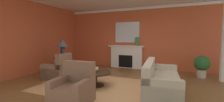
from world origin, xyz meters
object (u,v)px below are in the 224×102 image
at_px(fireplace, 126,57).
at_px(vase_on_side_table, 64,53).
at_px(side_table, 63,64).
at_px(mantel_mirror, 127,32).
at_px(armchair_near_window, 58,71).
at_px(sofa, 160,81).
at_px(coffee_table, 95,75).
at_px(armchair_facing_fireplace, 73,91).
at_px(vase_mantel_right, 137,41).
at_px(table_lamp, 63,45).
at_px(potted_plant, 202,65).

bearing_deg(fireplace, vase_on_side_table, -129.88).
bearing_deg(fireplace, side_table, -133.49).
xyz_separation_m(mantel_mirror, side_table, (-2.10, -2.34, -1.39)).
relative_size(armchair_near_window, vase_on_side_table, 2.70).
height_order(mantel_mirror, sofa, mantel_mirror).
bearing_deg(mantel_mirror, coffee_table, -90.20).
bearing_deg(armchair_facing_fireplace, armchair_near_window, 140.76).
relative_size(coffee_table, vase_on_side_table, 2.84).
distance_m(sofa, vase_on_side_table, 3.95).
bearing_deg(side_table, coffee_table, -24.26).
bearing_deg(armchair_near_window, side_table, 118.38).
height_order(armchair_facing_fireplace, vase_mantel_right, vase_mantel_right).
relative_size(fireplace, armchair_facing_fireplace, 1.89).
distance_m(armchair_facing_fireplace, table_lamp, 3.33).
relative_size(mantel_mirror, side_table, 1.79).
relative_size(vase_on_side_table, potted_plant, 0.42).
bearing_deg(armchair_near_window, potted_plant, 24.72).
bearing_deg(coffee_table, side_table, 155.74).
xyz_separation_m(mantel_mirror, sofa, (1.92, -3.01, -1.49)).
distance_m(armchair_near_window, vase_mantel_right, 3.82).
xyz_separation_m(side_table, vase_mantel_right, (2.65, 2.17, 0.94)).
relative_size(armchair_facing_fireplace, vase_mantel_right, 2.29).
bearing_deg(coffee_table, table_lamp, 155.74).
distance_m(mantel_mirror, side_table, 3.44).
xyz_separation_m(fireplace, mantel_mirror, (0.00, 0.12, 1.25)).
relative_size(armchair_facing_fireplace, table_lamp, 1.27).
bearing_deg(table_lamp, vase_mantel_right, 39.25).
bearing_deg(coffee_table, potted_plant, 37.26).
height_order(sofa, side_table, sofa).
distance_m(armchair_near_window, potted_plant, 5.42).
bearing_deg(vase_on_side_table, vase_mantel_right, 42.43).
distance_m(coffee_table, vase_mantel_right, 3.31).
relative_size(table_lamp, potted_plant, 0.90).
xyz_separation_m(sofa, armchair_facing_fireplace, (-1.76, -1.59, 0.01)).
bearing_deg(sofa, coffee_table, -172.06).
xyz_separation_m(fireplace, sofa, (1.92, -2.89, -0.24)).
bearing_deg(fireplace, mantel_mirror, 90.00).
xyz_separation_m(side_table, potted_plant, (5.33, 1.52, 0.09)).
height_order(armchair_near_window, side_table, armchair_near_window).
bearing_deg(mantel_mirror, armchair_facing_fireplace, -87.99).
height_order(sofa, vase_mantel_right, vase_mantel_right).
relative_size(coffee_table, vase_mantel_right, 2.42).
height_order(fireplace, sofa, fireplace).
xyz_separation_m(fireplace, table_lamp, (-2.10, -2.22, 0.69)).
bearing_deg(side_table, vase_mantel_right, 39.25).
height_order(side_table, vase_on_side_table, vase_on_side_table).
bearing_deg(potted_plant, armchair_facing_fireplace, -128.97).
relative_size(side_table, table_lamp, 0.93).
bearing_deg(table_lamp, vase_on_side_table, -38.66).
distance_m(mantel_mirror, sofa, 3.87).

